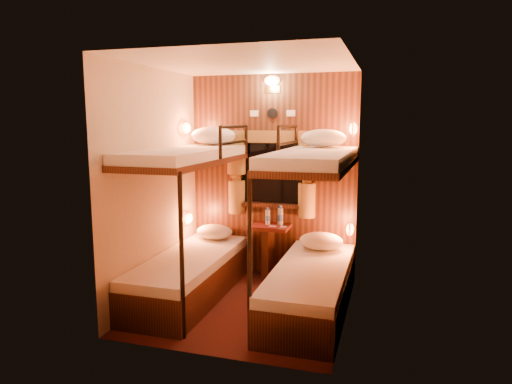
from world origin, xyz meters
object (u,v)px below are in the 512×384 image
(bunk_left, at_px, (190,246))
(bottle_left, at_px, (268,217))
(bunk_right, at_px, (311,256))
(bottle_right, at_px, (280,217))
(table, at_px, (268,245))

(bunk_left, bearing_deg, bottle_left, 51.34)
(bunk_left, bearing_deg, bunk_right, 0.00)
(bottle_left, distance_m, bottle_right, 0.15)
(table, distance_m, bottle_right, 0.37)
(bunk_left, distance_m, bunk_right, 1.30)
(bunk_right, distance_m, bottle_right, 1.00)
(table, relative_size, bottle_left, 3.13)
(bunk_right, bearing_deg, table, 129.67)
(bunk_left, height_order, bottle_left, bunk_left)
(bunk_left, bearing_deg, table, 50.33)
(bunk_left, xyz_separation_m, bottle_right, (0.78, 0.83, 0.19))
(bunk_right, distance_m, bottle_left, 1.05)
(bunk_right, height_order, bottle_left, bunk_right)
(bunk_left, relative_size, bottle_left, 9.08)
(bunk_left, relative_size, bunk_right, 1.00)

